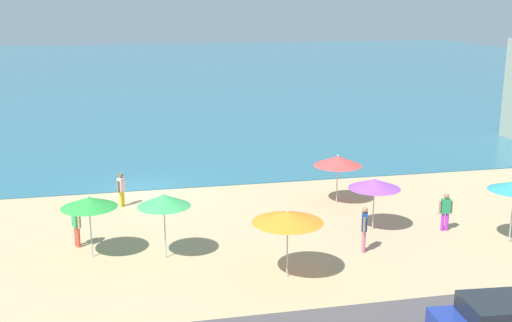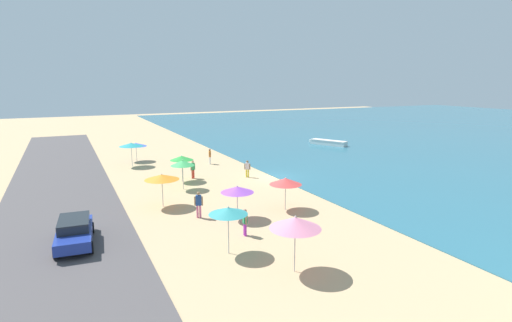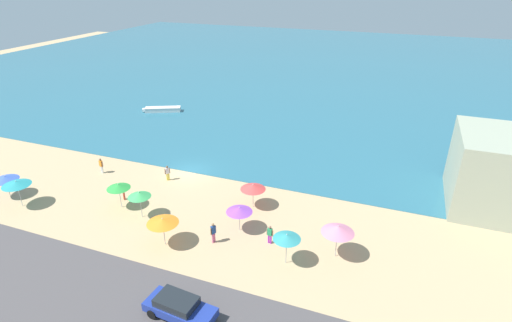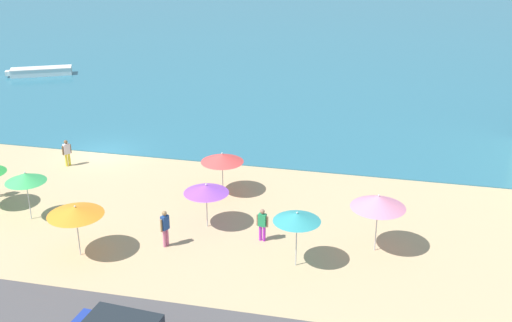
# 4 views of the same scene
# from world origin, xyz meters

# --- Properties ---
(ground_plane) EXTENTS (160.00, 160.00, 0.00)m
(ground_plane) POSITION_xyz_m (0.00, 0.00, 0.00)
(ground_plane) COLOR tan
(coastal_road) EXTENTS (80.00, 8.00, 0.06)m
(coastal_road) POSITION_xyz_m (0.00, -18.00, 0.03)
(coastal_road) COLOR #4E4849
(coastal_road) RESTS_ON ground_plane
(beach_umbrella_0) EXTENTS (2.02, 2.02, 2.56)m
(beach_umbrella_0) POSITION_xyz_m (13.69, -10.16, 2.30)
(beach_umbrella_0) COLOR #B2B2B7
(beach_umbrella_0) RESTS_ON ground_plane
(beach_umbrella_1) EXTENTS (2.14, 2.14, 2.24)m
(beach_umbrella_1) POSITION_xyz_m (8.99, -7.64, 1.97)
(beach_umbrella_1) COLOR #B2B2B7
(beach_umbrella_1) RESTS_ON ground_plane
(beach_umbrella_2) EXTENTS (2.24, 2.24, 2.33)m
(beach_umbrella_2) POSITION_xyz_m (8.72, -3.90, 2.03)
(beach_umbrella_2) COLOR #B2B2B7
(beach_umbrella_2) RESTS_ON ground_plane
(beach_umbrella_3) EXTENTS (2.37, 2.37, 2.13)m
(beach_umbrella_3) POSITION_xyz_m (-13.42, -10.25, 1.88)
(beach_umbrella_3) COLOR #B2B2B7
(beach_umbrella_3) RESTS_ON ground_plane
(beach_umbrella_4) EXTENTS (2.06, 2.06, 2.38)m
(beach_umbrella_4) POSITION_xyz_m (-2.32, -8.13, 2.12)
(beach_umbrella_4) COLOR #B2B2B7
(beach_umbrella_4) RESTS_ON ground_plane
(beach_umbrella_5) EXTENTS (2.42, 2.42, 2.75)m
(beach_umbrella_5) POSITION_xyz_m (16.92, -8.14, 2.41)
(beach_umbrella_5) COLOR #B2B2B7
(beach_umbrella_5) RESTS_ON ground_plane
(beach_umbrella_6) EXTENTS (2.44, 2.44, 2.42)m
(beach_umbrella_6) POSITION_xyz_m (4.29, -11.40, 2.16)
(beach_umbrella_6) COLOR #B2B2B7
(beach_umbrella_6) RESTS_ON ground_plane
(beach_umbrella_7) EXTENTS (2.44, 2.44, 2.56)m
(beach_umbrella_7) POSITION_xyz_m (-10.84, -11.15, 2.31)
(beach_umbrella_7) COLOR #B2B2B7
(beach_umbrella_7) RESTS_ON ground_plane
(beach_umbrella_8) EXTENTS (1.95, 1.95, 2.50)m
(beach_umbrella_8) POSITION_xyz_m (0.35, -8.80, 2.21)
(beach_umbrella_8) COLOR #B2B2B7
(beach_umbrella_8) RESTS_ON ground_plane
(bather_0) EXTENTS (0.55, 0.30, 1.66)m
(bather_0) POSITION_xyz_m (-8.42, -3.38, 0.93)
(bather_0) COLOR silver
(bather_0) RESTS_ON ground_plane
(bather_1) EXTENTS (0.39, 0.48, 1.60)m
(bather_1) POSITION_xyz_m (-1.13, -2.28, 0.89)
(bather_1) COLOR yellow
(bather_1) RESTS_ON ground_plane
(bather_2) EXTENTS (0.34, 0.53, 1.76)m
(bather_2) POSITION_xyz_m (7.71, -9.84, 0.99)
(bather_2) COLOR #CD6188
(bather_2) RESTS_ON ground_plane
(bather_3) EXTENTS (0.36, 0.52, 1.69)m
(bather_3) POSITION_xyz_m (-2.89, -6.97, 0.95)
(bather_3) COLOR #E24937
(bather_3) RESTS_ON ground_plane
(bather_4) EXTENTS (0.57, 0.27, 1.60)m
(bather_4) POSITION_xyz_m (11.84, -8.39, 0.89)
(bather_4) COLOR purple
(bather_4) RESTS_ON ground_plane
(parked_car_0) EXTENTS (4.59, 2.17, 1.41)m
(parked_car_0) POSITION_xyz_m (9.07, -17.29, 0.81)
(parked_car_0) COLOR navy
(parked_car_0) RESTS_ON coastal_road
(skiff_nearshore) EXTENTS (5.46, 3.37, 0.69)m
(skiff_nearshore) POSITION_xyz_m (-13.34, 15.78, 0.40)
(skiff_nearshore) COLOR silver
(skiff_nearshore) RESTS_ON sea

